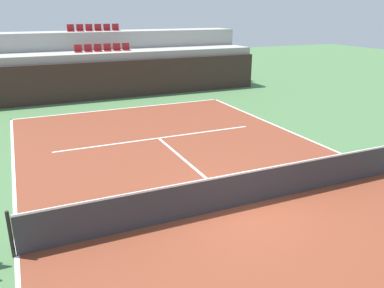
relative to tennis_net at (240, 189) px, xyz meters
The scene contains 12 objects.
ground_plane 0.51m from the tennis_net, ahead, with size 80.00×80.00×0.00m, color #477042.
court_surface 0.50m from the tennis_net, ahead, with size 11.00×24.00×0.01m, color brown.
baseline_far 11.96m from the tennis_net, 90.00° to the left, with size 11.00×0.10×0.00m, color white.
sideline_left 5.47m from the tennis_net, behind, with size 0.10×24.00×0.00m, color white.
service_line_far 6.42m from the tennis_net, 90.00° to the left, with size 8.26×0.10×0.00m, color white.
centre_service_line 3.24m from the tennis_net, 90.00° to the left, with size 0.10×6.40×0.00m, color white.
back_wall 14.72m from the tennis_net, 90.00° to the left, with size 19.05×0.30×2.17m, color #33231E.
stands_tier_lower 16.08m from the tennis_net, 90.00° to the left, with size 19.05×2.40×2.60m, color #9E9E99.
stands_tier_upper 18.51m from the tennis_net, 90.00° to the left, with size 19.05×2.40×3.66m, color #9E9E99.
seating_row_lower 16.31m from the tennis_net, 90.00° to the left, with size 3.31×0.44×0.44m.
seating_row_upper 18.84m from the tennis_net, 90.00° to the left, with size 3.31×0.44×0.44m.
tennis_net is the anchor object (origin of this frame).
Camera 1 is at (-4.95, -8.00, 4.95)m, focal length 36.68 mm.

